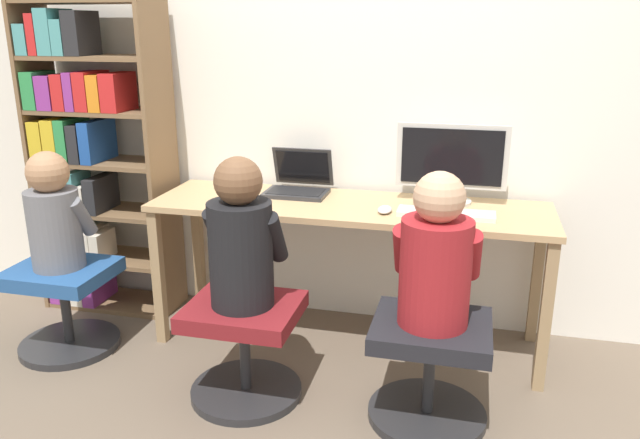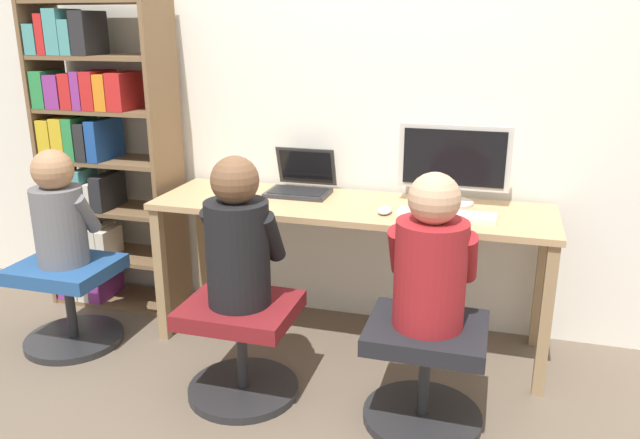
{
  "view_description": "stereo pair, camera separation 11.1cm",
  "coord_description": "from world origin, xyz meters",
  "px_view_note": "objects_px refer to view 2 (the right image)",
  "views": [
    {
      "loc": [
        0.57,
        -2.59,
        1.58
      ],
      "look_at": [
        -0.11,
        0.13,
        0.7
      ],
      "focal_mm": 35.0,
      "sensor_mm": 36.0,
      "label": 1
    },
    {
      "loc": [
        0.68,
        -2.57,
        1.58
      ],
      "look_at": [
        -0.11,
        0.13,
        0.7
      ],
      "focal_mm": 35.0,
      "sensor_mm": 36.0,
      "label": 2
    }
  ],
  "objects_px": {
    "keyboard": "(446,215)",
    "office_chair_left": "(425,367)",
    "person_at_monitor": "(431,260)",
    "person_at_laptop": "(238,239)",
    "desktop_monitor": "(454,165)",
    "person_near_shelf": "(59,212)",
    "bookshelf": "(94,156)",
    "office_chair_right": "(242,342)",
    "office_chair_side": "(69,298)",
    "laptop": "(301,184)"
  },
  "relations": [
    {
      "from": "keyboard",
      "to": "office_chair_left",
      "type": "xyz_separation_m",
      "value": [
        -0.01,
        -0.49,
        -0.5
      ]
    },
    {
      "from": "office_chair_left",
      "to": "bookshelf",
      "type": "relative_size",
      "value": 0.29
    },
    {
      "from": "bookshelf",
      "to": "office_chair_side",
      "type": "xyz_separation_m",
      "value": [
        0.14,
        -0.51,
        -0.62
      ]
    },
    {
      "from": "office_chair_right",
      "to": "keyboard",
      "type": "bearing_deg",
      "value": 32.51
    },
    {
      "from": "bookshelf",
      "to": "office_chair_right",
      "type": "bearing_deg",
      "value": -30.75
    },
    {
      "from": "person_at_laptop",
      "to": "bookshelf",
      "type": "xyz_separation_m",
      "value": [
        -1.16,
        0.69,
        0.15
      ]
    },
    {
      "from": "office_chair_left",
      "to": "office_chair_right",
      "type": "distance_m",
      "value": 0.8
    },
    {
      "from": "office_chair_side",
      "to": "laptop",
      "type": "bearing_deg",
      "value": 27.66
    },
    {
      "from": "keyboard",
      "to": "person_at_monitor",
      "type": "xyz_separation_m",
      "value": [
        -0.01,
        -0.49,
        -0.04
      ]
    },
    {
      "from": "office_chair_side",
      "to": "desktop_monitor",
      "type": "bearing_deg",
      "value": 17.01
    },
    {
      "from": "office_chair_side",
      "to": "office_chair_right",
      "type": "bearing_deg",
      "value": -10.21
    },
    {
      "from": "office_chair_right",
      "to": "person_near_shelf",
      "type": "bearing_deg",
      "value": 169.6
    },
    {
      "from": "bookshelf",
      "to": "person_at_monitor",
      "type": "bearing_deg",
      "value": -18.85
    },
    {
      "from": "keyboard",
      "to": "bookshelf",
      "type": "relative_size",
      "value": 0.26
    },
    {
      "from": "office_chair_left",
      "to": "desktop_monitor",
      "type": "bearing_deg",
      "value": 89.07
    },
    {
      "from": "person_at_monitor",
      "to": "keyboard",
      "type": "bearing_deg",
      "value": 88.86
    },
    {
      "from": "person_at_monitor",
      "to": "desktop_monitor",
      "type": "bearing_deg",
      "value": 89.06
    },
    {
      "from": "person_at_laptop",
      "to": "bookshelf",
      "type": "height_order",
      "value": "bookshelf"
    },
    {
      "from": "person_at_monitor",
      "to": "person_near_shelf",
      "type": "bearing_deg",
      "value": 174.85
    },
    {
      "from": "person_at_laptop",
      "to": "bookshelf",
      "type": "bearing_deg",
      "value": 149.4
    },
    {
      "from": "laptop",
      "to": "person_near_shelf",
      "type": "xyz_separation_m",
      "value": [
        -1.06,
        -0.55,
        -0.08
      ]
    },
    {
      "from": "person_at_monitor",
      "to": "person_at_laptop",
      "type": "distance_m",
      "value": 0.8
    },
    {
      "from": "person_at_monitor",
      "to": "office_chair_left",
      "type": "bearing_deg",
      "value": -90.0
    },
    {
      "from": "desktop_monitor",
      "to": "person_at_monitor",
      "type": "xyz_separation_m",
      "value": [
        -0.01,
        -0.72,
        -0.22
      ]
    },
    {
      "from": "bookshelf",
      "to": "office_chair_side",
      "type": "height_order",
      "value": "bookshelf"
    },
    {
      "from": "office_chair_left",
      "to": "office_chair_right",
      "type": "height_order",
      "value": "same"
    },
    {
      "from": "bookshelf",
      "to": "office_chair_side",
      "type": "distance_m",
      "value": 0.82
    },
    {
      "from": "keyboard",
      "to": "person_near_shelf",
      "type": "xyz_separation_m",
      "value": [
        -1.83,
        -0.32,
        -0.05
      ]
    },
    {
      "from": "laptop",
      "to": "person_near_shelf",
      "type": "relative_size",
      "value": 0.55
    },
    {
      "from": "keyboard",
      "to": "office_chair_side",
      "type": "relative_size",
      "value": 0.89
    },
    {
      "from": "person_at_laptop",
      "to": "keyboard",
      "type": "bearing_deg",
      "value": 32.3
    },
    {
      "from": "bookshelf",
      "to": "office_chair_left",
      "type": "bearing_deg",
      "value": -18.96
    },
    {
      "from": "office_chair_right",
      "to": "office_chair_side",
      "type": "relative_size",
      "value": 1.0
    },
    {
      "from": "keyboard",
      "to": "bookshelf",
      "type": "bearing_deg",
      "value": 174.77
    },
    {
      "from": "person_near_shelf",
      "to": "office_chair_right",
      "type": "bearing_deg",
      "value": -10.4
    },
    {
      "from": "office_chair_right",
      "to": "office_chair_side",
      "type": "height_order",
      "value": "same"
    },
    {
      "from": "person_at_laptop",
      "to": "office_chair_side",
      "type": "height_order",
      "value": "person_at_laptop"
    },
    {
      "from": "office_chair_right",
      "to": "laptop",
      "type": "bearing_deg",
      "value": 87.15
    },
    {
      "from": "desktop_monitor",
      "to": "bookshelf",
      "type": "xyz_separation_m",
      "value": [
        -1.97,
        -0.05,
        -0.06
      ]
    },
    {
      "from": "office_chair_left",
      "to": "person_near_shelf",
      "type": "bearing_deg",
      "value": 174.72
    },
    {
      "from": "office_chair_left",
      "to": "person_near_shelf",
      "type": "height_order",
      "value": "person_near_shelf"
    },
    {
      "from": "laptop",
      "to": "office_chair_left",
      "type": "distance_m",
      "value": 1.18
    },
    {
      "from": "keyboard",
      "to": "office_chair_left",
      "type": "bearing_deg",
      "value": -91.13
    },
    {
      "from": "keyboard",
      "to": "office_chair_left",
      "type": "height_order",
      "value": "keyboard"
    },
    {
      "from": "bookshelf",
      "to": "keyboard",
      "type": "bearing_deg",
      "value": -5.23
    },
    {
      "from": "desktop_monitor",
      "to": "person_near_shelf",
      "type": "xyz_separation_m",
      "value": [
        -1.83,
        -0.56,
        -0.23
      ]
    },
    {
      "from": "laptop",
      "to": "person_near_shelf",
      "type": "bearing_deg",
      "value": -152.49
    },
    {
      "from": "person_near_shelf",
      "to": "laptop",
      "type": "bearing_deg",
      "value": 27.51
    },
    {
      "from": "person_at_monitor",
      "to": "person_near_shelf",
      "type": "distance_m",
      "value": 1.83
    },
    {
      "from": "office_chair_right",
      "to": "person_at_monitor",
      "type": "bearing_deg",
      "value": 1.73
    }
  ]
}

